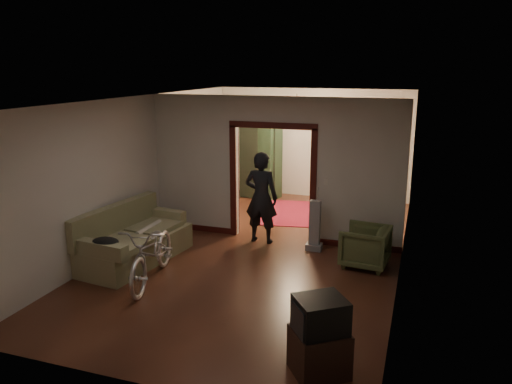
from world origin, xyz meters
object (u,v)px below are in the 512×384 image
at_px(bicycle, 152,252).
at_px(locker, 261,160).
at_px(desk, 342,193).
at_px(sofa, 135,234).
at_px(armchair, 365,246).
at_px(person, 261,198).

xyz_separation_m(bicycle, locker, (-0.04, 5.60, 0.49)).
bearing_deg(desk, sofa, -109.43).
xyz_separation_m(bicycle, armchair, (3.12, 1.72, -0.14)).
bearing_deg(bicycle, desk, 56.85).
distance_m(sofa, armchair, 3.99).
bearing_deg(sofa, locker, 89.16).
relative_size(sofa, desk, 2.37).
distance_m(sofa, person, 2.47).
height_order(armchair, desk, armchair).
distance_m(sofa, desk, 5.53).
bearing_deg(locker, sofa, -80.82).
xyz_separation_m(person, locker, (-1.09, 3.28, 0.09)).
relative_size(armchair, locker, 0.40).
distance_m(armchair, locker, 5.03).
height_order(sofa, bicycle, sofa).
bearing_deg(bicycle, sofa, 126.48).
bearing_deg(armchair, sofa, -68.13).
distance_m(bicycle, locker, 5.62).
relative_size(sofa, armchair, 2.76).
bearing_deg(armchair, locker, -134.57).
height_order(person, desk, person).
bearing_deg(locker, person, -54.56).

